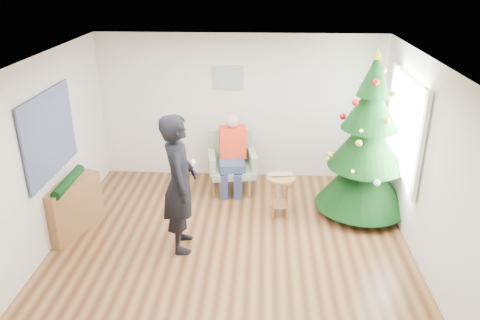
# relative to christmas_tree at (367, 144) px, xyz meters

# --- Properties ---
(floor) EXTENTS (5.00, 5.00, 0.00)m
(floor) POSITION_rel_christmas_tree_xyz_m (-1.99, -1.17, -1.17)
(floor) COLOR brown
(floor) RESTS_ON ground
(ceiling) EXTENTS (5.00, 5.00, 0.00)m
(ceiling) POSITION_rel_christmas_tree_xyz_m (-1.99, -1.17, 1.43)
(ceiling) COLOR white
(ceiling) RESTS_ON wall_back
(wall_back) EXTENTS (5.00, 0.00, 5.00)m
(wall_back) POSITION_rel_christmas_tree_xyz_m (-1.99, 1.33, 0.13)
(wall_back) COLOR silver
(wall_back) RESTS_ON floor
(wall_front) EXTENTS (5.00, 0.00, 5.00)m
(wall_front) POSITION_rel_christmas_tree_xyz_m (-1.99, -3.67, 0.13)
(wall_front) COLOR silver
(wall_front) RESTS_ON floor
(wall_left) EXTENTS (0.00, 5.00, 5.00)m
(wall_left) POSITION_rel_christmas_tree_xyz_m (-4.49, -1.17, 0.13)
(wall_left) COLOR silver
(wall_left) RESTS_ON floor
(wall_right) EXTENTS (0.00, 5.00, 5.00)m
(wall_right) POSITION_rel_christmas_tree_xyz_m (0.51, -1.17, 0.13)
(wall_right) COLOR silver
(wall_right) RESTS_ON floor
(window_panel) EXTENTS (0.04, 1.30, 1.40)m
(window_panel) POSITION_rel_christmas_tree_xyz_m (0.48, -0.17, 0.33)
(window_panel) COLOR white
(window_panel) RESTS_ON wall_right
(curtains) EXTENTS (0.05, 1.75, 1.50)m
(curtains) POSITION_rel_christmas_tree_xyz_m (0.45, -0.17, 0.33)
(curtains) COLOR white
(curtains) RESTS_ON wall_right
(christmas_tree) EXTENTS (1.44, 1.44, 2.60)m
(christmas_tree) POSITION_rel_christmas_tree_xyz_m (0.00, 0.00, 0.00)
(christmas_tree) COLOR #3F2816
(christmas_tree) RESTS_ON floor
(stool) EXTENTS (0.45, 0.45, 0.67)m
(stool) POSITION_rel_christmas_tree_xyz_m (-1.29, -0.18, -0.83)
(stool) COLOR brown
(stool) RESTS_ON floor
(laptop) EXTENTS (0.39, 0.28, 0.03)m
(laptop) POSITION_rel_christmas_tree_xyz_m (-1.29, -0.18, -0.48)
(laptop) COLOR silver
(laptop) RESTS_ON stool
(armchair) EXTENTS (0.89, 0.84, 1.03)m
(armchair) POSITION_rel_christmas_tree_xyz_m (-2.10, 0.73, -0.79)
(armchair) COLOR gray
(armchair) RESTS_ON floor
(seated_person) EXTENTS (0.49, 0.68, 1.34)m
(seated_person) POSITION_rel_christmas_tree_xyz_m (-2.09, 0.67, -0.48)
(seated_person) COLOR navy
(seated_person) RESTS_ON armchair
(standing_man) EXTENTS (0.57, 0.77, 1.94)m
(standing_man) POSITION_rel_christmas_tree_xyz_m (-2.67, -1.11, -0.20)
(standing_man) COLOR black
(standing_man) RESTS_ON floor
(game_controller) EXTENTS (0.06, 0.13, 0.04)m
(game_controller) POSITION_rel_christmas_tree_xyz_m (-2.46, -1.14, 0.12)
(game_controller) COLOR white
(game_controller) RESTS_ON standing_man
(console) EXTENTS (0.61, 1.04, 0.80)m
(console) POSITION_rel_christmas_tree_xyz_m (-4.32, -0.82, -0.77)
(console) COLOR brown
(console) RESTS_ON floor
(garland) EXTENTS (0.14, 0.90, 0.14)m
(garland) POSITION_rel_christmas_tree_xyz_m (-4.32, -0.82, -0.35)
(garland) COLOR black
(garland) RESTS_ON console
(tapestry) EXTENTS (0.03, 1.50, 1.15)m
(tapestry) POSITION_rel_christmas_tree_xyz_m (-4.45, -0.87, 0.38)
(tapestry) COLOR black
(tapestry) RESTS_ON wall_left
(framed_picture) EXTENTS (0.52, 0.05, 0.42)m
(framed_picture) POSITION_rel_christmas_tree_xyz_m (-2.19, 1.30, 0.68)
(framed_picture) COLOR tan
(framed_picture) RESTS_ON wall_back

